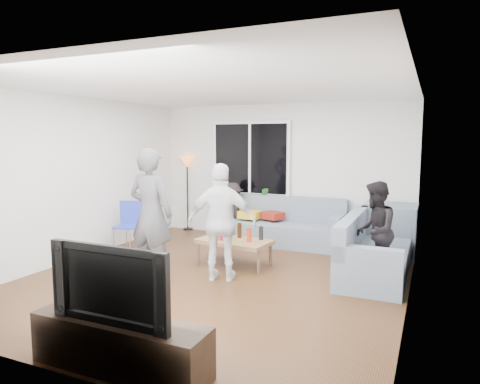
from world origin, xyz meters
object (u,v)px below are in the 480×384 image
at_px(coffee_table, 234,252).
at_px(spectator_back, 233,211).
at_px(television, 118,281).
at_px(spectator_right, 375,231).
at_px(player_right, 222,223).
at_px(sofa_back_section, 281,221).
at_px(tv_console, 120,345).
at_px(floor_lamp, 187,194).
at_px(player_left, 151,214).
at_px(side_chair, 128,227).
at_px(sofa_right_section, 376,246).

relative_size(coffee_table, spectator_back, 1.00).
bearing_deg(television, spectator_right, 63.68).
xyz_separation_m(coffee_table, player_right, (0.15, -0.72, 0.61)).
xyz_separation_m(sofa_back_section, tv_console, (0.20, -4.77, -0.20)).
distance_m(floor_lamp, spectator_right, 4.48).
xyz_separation_m(coffee_table, player_left, (-0.79, -1.03, 0.71)).
distance_m(sofa_back_section, player_right, 2.35).
bearing_deg(sofa_back_section, player_left, -110.77).
bearing_deg(sofa_back_section, tv_console, -87.58).
relative_size(side_chair, player_right, 0.53).
relative_size(tv_console, television, 1.40).
height_order(sofa_right_section, tv_console, sofa_right_section).
height_order(spectator_right, spectator_back, spectator_right).
height_order(player_right, spectator_back, player_right).
bearing_deg(player_right, television, 80.72).
distance_m(coffee_table, tv_console, 3.20).
bearing_deg(side_chair, television, -69.02).
bearing_deg(tv_console, player_left, 119.26).
bearing_deg(tv_console, side_chair, 127.50).
bearing_deg(television, tv_console, 180.00).
xyz_separation_m(spectator_right, television, (-1.64, -3.31, 0.08)).
bearing_deg(player_left, spectator_back, -90.44).
bearing_deg(television, floor_lamp, 115.19).
distance_m(coffee_table, player_right, 0.95).
xyz_separation_m(player_left, spectator_right, (2.84, 1.17, -0.22)).
height_order(player_left, spectator_back, player_left).
bearing_deg(spectator_back, floor_lamp, 144.95).
bearing_deg(player_left, floor_lamp, -68.10).
bearing_deg(sofa_right_section, player_left, 115.92).
xyz_separation_m(sofa_right_section, floor_lamp, (-4.07, 1.66, 0.36)).
xyz_separation_m(coffee_table, tv_console, (0.41, -3.17, 0.02)).
relative_size(player_right, television, 1.41).
bearing_deg(floor_lamp, spectator_right, -24.64).
distance_m(spectator_right, television, 3.69).
bearing_deg(coffee_table, player_right, -78.43).
xyz_separation_m(side_chair, spectator_right, (4.07, 0.14, 0.25)).
distance_m(player_left, spectator_back, 2.68).
bearing_deg(sofa_right_section, sofa_back_section, 55.75).
bearing_deg(coffee_table, sofa_back_section, 82.56).
xyz_separation_m(player_left, television, (1.20, -2.14, -0.14)).
height_order(side_chair, player_left, player_left).
bearing_deg(sofa_back_section, floor_lamp, 169.74).
relative_size(sofa_right_section, coffee_table, 1.82).
relative_size(spectator_right, tv_console, 0.85).
relative_size(spectator_right, television, 1.20).
bearing_deg(side_chair, player_left, -56.38).
xyz_separation_m(sofa_right_section, television, (-1.64, -3.52, 0.34)).
relative_size(coffee_table, player_left, 0.61).
height_order(floor_lamp, player_right, player_right).
xyz_separation_m(spectator_right, spectator_back, (-2.83, 1.49, -0.14)).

